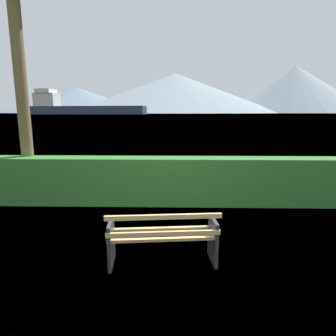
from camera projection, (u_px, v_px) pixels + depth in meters
ground_plane at (163, 262)px, 4.40m from camera, size 1400.00×1400.00×0.00m
water_surface at (175, 114)px, 305.02m from camera, size 620.00×620.00×0.00m
park_bench at (163, 237)px, 4.26m from camera, size 1.65×0.72×0.87m
hedge_row at (167, 181)px, 7.08m from camera, size 12.83×0.61×1.15m
cargo_ship_large at (75, 107)px, 256.97m from camera, size 111.93×31.67×22.26m
distant_hills at (187, 94)px, 562.15m from camera, size 714.47×384.84×88.26m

